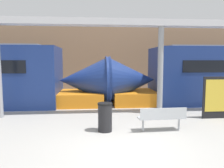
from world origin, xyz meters
TOP-DOWN VIEW (x-y plane):
  - ground_plane at (0.00, 0.00)m, footprint 60.00×60.00m
  - station_wall at (0.00, 10.85)m, footprint 56.00×0.20m
  - bench_near at (1.52, 1.35)m, footprint 1.60×0.50m
  - trash_bin at (-0.39, 1.53)m, footprint 0.49×0.49m
  - poster_board at (4.26, 2.79)m, footprint 1.15×0.07m
  - support_column_near at (2.17, 3.71)m, footprint 0.25×0.25m
  - canopy_beam at (2.17, 3.71)m, footprint 28.00×0.60m

SIDE VIEW (x-z plane):
  - ground_plane at x=0.00m, z-range 0.00..0.00m
  - trash_bin at x=-0.39m, z-range 0.00..0.97m
  - bench_near at x=1.52m, z-range 0.10..0.92m
  - poster_board at x=4.26m, z-range 0.01..1.74m
  - support_column_near at x=2.17m, z-range 0.00..3.84m
  - station_wall at x=0.00m, z-range 0.00..5.00m
  - canopy_beam at x=2.17m, z-range 3.84..4.12m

